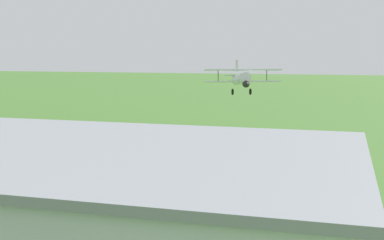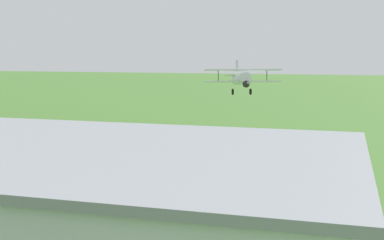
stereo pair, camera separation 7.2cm
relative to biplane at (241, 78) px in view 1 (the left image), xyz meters
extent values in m
plane|color=#3D6628|center=(9.33, 2.50, -8.30)|extent=(400.00, 400.00, 0.00)
cube|color=#384251|center=(6.30, 25.87, -5.61)|extent=(10.00, 0.40, 5.38)
cylinder|color=silver|center=(0.09, -0.25, -0.09)|extent=(2.94, 5.63, 1.64)
cone|color=black|center=(-0.98, 2.66, -0.41)|extent=(0.97, 0.98, 0.81)
cube|color=silver|center=(-0.13, 0.35, -0.32)|extent=(7.92, 3.92, 0.25)
cube|color=silver|center=(-0.29, 0.79, 0.89)|extent=(7.92, 3.92, 0.25)
cube|color=silver|center=(0.91, -2.45, 1.20)|extent=(0.52, 1.19, 1.41)
cube|color=silver|center=(0.94, -2.55, 0.17)|extent=(2.75, 1.75, 0.17)
cylinder|color=black|center=(0.84, 0.47, -1.42)|extent=(0.35, 0.65, 0.64)
cylinder|color=black|center=(-0.94, -0.19, -1.42)|extent=(0.35, 0.65, 0.64)
cylinder|color=#332D28|center=(2.19, 1.46, 0.29)|extent=(0.15, 0.22, 1.25)
cylinder|color=#332D28|center=(-2.61, -0.32, 0.29)|extent=(0.15, 0.22, 1.25)
cylinder|color=orange|center=(-4.46, 16.36, -7.87)|extent=(0.45, 0.45, 0.86)
cylinder|color=#B23333|center=(-4.46, 16.36, -7.14)|extent=(0.53, 0.53, 0.61)
sphere|color=#9E704C|center=(-4.46, 16.36, -6.72)|extent=(0.23, 0.23, 0.23)
cylinder|color=#B23333|center=(-9.88, 15.94, -7.87)|extent=(0.42, 0.42, 0.87)
cylinder|color=beige|center=(-9.88, 15.94, -7.13)|extent=(0.50, 0.50, 0.61)
sphere|color=#9E704C|center=(-9.88, 15.94, -6.71)|extent=(0.23, 0.23, 0.23)
camera|label=1|loc=(-9.01, 54.84, 2.90)|focal=49.26mm
camera|label=2|loc=(-9.07, 54.82, 2.90)|focal=49.26mm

